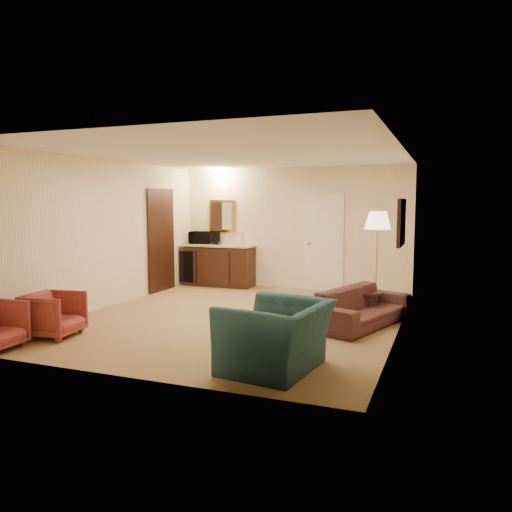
{
  "coord_description": "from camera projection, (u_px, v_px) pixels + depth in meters",
  "views": [
    {
      "loc": [
        3.12,
        -7.27,
        1.83
      ],
      "look_at": [
        0.12,
        0.5,
        0.95
      ],
      "focal_mm": 35.0,
      "sensor_mm": 36.0,
      "label": 1
    }
  ],
  "objects": [
    {
      "name": "wetbar_cabinet",
      "position": [
        218.0,
        265.0,
        11.12
      ],
      "size": [
        1.64,
        0.58,
        0.92
      ],
      "primitive_type": "cube",
      "color": "#32190F",
      "rests_on": "ground"
    },
    {
      "name": "rose_chair_near",
      "position": [
        54.0,
        312.0,
        6.84
      ],
      "size": [
        0.7,
        0.74,
        0.68
      ],
      "primitive_type": "imported",
      "rotation": [
        0.0,
        0.0,
        1.7
      ],
      "color": "#983B31",
      "rests_on": "ground"
    },
    {
      "name": "microwave",
      "position": [
        201.0,
        236.0,
        11.29
      ],
      "size": [
        0.53,
        0.34,
        0.34
      ],
      "primitive_type": "imported",
      "rotation": [
        0.0,
        0.0,
        0.14
      ],
      "color": "black",
      "rests_on": "wetbar_cabinet"
    },
    {
      "name": "coffee_table",
      "position": [
        358.0,
        304.0,
        8.03
      ],
      "size": [
        0.82,
        0.63,
        0.43
      ],
      "primitive_type": "cube",
      "rotation": [
        0.0,
        0.0,
        -0.18
      ],
      "color": "black",
      "rests_on": "ground"
    },
    {
      "name": "waste_bin",
      "position": [
        244.0,
        281.0,
        10.86
      ],
      "size": [
        0.3,
        0.3,
        0.3
      ],
      "primitive_type": "cylinder",
      "rotation": [
        0.0,
        0.0,
        0.27
      ],
      "color": "black",
      "rests_on": "ground"
    },
    {
      "name": "room_walls",
      "position": [
        250.0,
        210.0,
        8.62
      ],
      "size": [
        5.02,
        6.01,
        2.61
      ],
      "color": "#F7EBB9",
      "rests_on": "ground"
    },
    {
      "name": "floor_lamp",
      "position": [
        377.0,
        260.0,
        8.66
      ],
      "size": [
        0.53,
        0.53,
        1.71
      ],
      "primitive_type": "cube",
      "rotation": [
        0.0,
        0.0,
        -0.18
      ],
      "color": "gold",
      "rests_on": "ground"
    },
    {
      "name": "teal_armchair",
      "position": [
        276.0,
        325.0,
        5.46
      ],
      "size": [
        0.89,
        1.24,
        1.01
      ],
      "primitive_type": "imported",
      "rotation": [
        0.0,
        0.0,
        -1.7
      ],
      "color": "#1E3F4C",
      "rests_on": "ground"
    },
    {
      "name": "coffee_maker",
      "position": [
        217.0,
        238.0,
        11.08
      ],
      "size": [
        0.2,
        0.2,
        0.31
      ],
      "primitive_type": "cylinder",
      "rotation": [
        0.0,
        0.0,
        0.25
      ],
      "color": "black",
      "rests_on": "wetbar_cabinet"
    },
    {
      "name": "sofa",
      "position": [
        362.0,
        301.0,
        7.49
      ],
      "size": [
        1.16,
        2.0,
        0.75
      ],
      "primitive_type": "imported",
      "rotation": [
        0.0,
        0.0,
        1.24
      ],
      "color": "black",
      "rests_on": "ground"
    },
    {
      "name": "ground",
      "position": [
        238.0,
        317.0,
        8.05
      ],
      "size": [
        6.0,
        6.0,
        0.0
      ],
      "primitive_type": "plane",
      "color": "#9B7B4E",
      "rests_on": "ground"
    }
  ]
}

